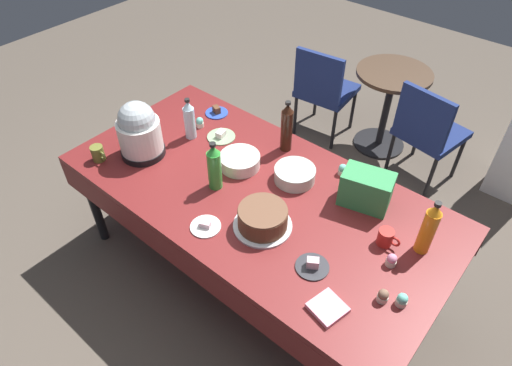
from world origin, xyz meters
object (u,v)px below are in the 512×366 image
object	(u,v)px
soda_bottle_orange_juice	(429,229)
cupcake_berry	(402,300)
dessert_plate_white	(206,226)
maroon_chair_left	(324,88)
glass_salad_bowl	(295,174)
soda_bottle_cola	(287,128)
maroon_chair_right	(428,129)
ceramic_snack_bowl	(240,161)
soda_carton	(366,189)
dessert_plate_sage	(221,136)
potluck_table	(256,198)
cupcake_lemon	(391,260)
round_cafe_table	(389,96)
dessert_plate_charcoal	(312,265)
dessert_plate_cobalt	(217,112)
soda_bottle_water	(189,120)
soda_bottle_lime_soda	(214,167)
cupcake_mint	(343,170)
slow_cooker	(139,131)
coffee_mug_red	(386,237)
cupcake_vanilla	(383,296)
cupcake_cocoa	(200,122)
frosted_layer_cake	(263,218)
coffee_mug_olive	(98,153)

from	to	relation	value
soda_bottle_orange_juice	cupcake_berry	bearing A→B (deg)	-79.11
dessert_plate_white	maroon_chair_left	world-z (taller)	maroon_chair_left
glass_salad_bowl	soda_bottle_orange_juice	xyz separation A→B (m)	(0.77, -0.01, 0.11)
soda_bottle_cola	maroon_chair_right	bearing A→B (deg)	66.93
ceramic_snack_bowl	soda_carton	world-z (taller)	soda_carton
maroon_chair_left	cupcake_berry	bearing A→B (deg)	-48.42
cupcake_berry	maroon_chair_left	distance (m)	2.27
dessert_plate_sage	soda_bottle_orange_juice	xyz separation A→B (m)	(1.37, -0.03, 0.14)
potluck_table	cupcake_lemon	bearing A→B (deg)	1.11
maroon_chair_right	round_cafe_table	xyz separation A→B (m)	(-0.44, 0.22, 0.01)
dessert_plate_charcoal	dessert_plate_sage	distance (m)	1.12
dessert_plate_white	soda_bottle_orange_juice	distance (m)	1.08
soda_bottle_cola	round_cafe_table	xyz separation A→B (m)	(0.05, 1.36, -0.41)
cupcake_lemon	soda_bottle_cola	xyz separation A→B (m)	(-0.91, 0.38, 0.13)
potluck_table	dessert_plate_cobalt	xyz separation A→B (m)	(-0.69, 0.40, 0.07)
soda_bottle_water	round_cafe_table	xyz separation A→B (m)	(0.58, 1.65, -0.38)
soda_bottle_lime_soda	cupcake_mint	bearing A→B (deg)	48.14
cupcake_berry	cupcake_mint	distance (m)	0.87
slow_cooker	coffee_mug_red	xyz separation A→B (m)	(1.46, 0.31, -0.12)
cupcake_vanilla	cupcake_cocoa	bearing A→B (deg)	165.15
soda_carton	dessert_plate_cobalt	bearing A→B (deg)	160.43
slow_cooker	cupcake_cocoa	xyz separation A→B (m)	(0.06, 0.42, -0.14)
dessert_plate_white	dessert_plate_cobalt	distance (m)	1.03
frosted_layer_cake	maroon_chair_left	world-z (taller)	frosted_layer_cake
soda_bottle_lime_soda	cupcake_vanilla	bearing A→B (deg)	-3.35
dessert_plate_charcoal	maroon_chair_right	size ratio (longest dim) A/B	0.19
glass_salad_bowl	cupcake_mint	xyz separation A→B (m)	(0.18, 0.22, -0.01)
soda_carton	soda_bottle_lime_soda	bearing A→B (deg)	-163.59
dessert_plate_charcoal	soda_bottle_water	distance (m)	1.23
potluck_table	maroon_chair_left	xyz separation A→B (m)	(-0.54, 1.54, -0.20)
dessert_plate_charcoal	glass_salad_bowl	bearing A→B (deg)	134.26
ceramic_snack_bowl	maroon_chair_right	distance (m)	1.59
soda_bottle_lime_soda	round_cafe_table	distance (m)	1.93
ceramic_snack_bowl	maroon_chair_left	world-z (taller)	maroon_chair_left
dessert_plate_sage	soda_carton	xyz separation A→B (m)	(0.99, 0.07, 0.09)
dessert_plate_sage	soda_bottle_water	distance (m)	0.22
cupcake_lemon	soda_bottle_orange_juice	xyz separation A→B (m)	(0.07, 0.18, 0.12)
coffee_mug_olive	coffee_mug_red	bearing A→B (deg)	17.68
potluck_table	ceramic_snack_bowl	xyz separation A→B (m)	(-0.20, 0.09, 0.10)
slow_cooker	potluck_table	bearing A→B (deg)	14.99
soda_bottle_orange_juice	coffee_mug_red	bearing A→B (deg)	-151.64
dessert_plate_white	maroon_chair_left	size ratio (longest dim) A/B	0.19
slow_cooker	glass_salad_bowl	distance (m)	0.94
round_cafe_table	coffee_mug_olive	bearing A→B (deg)	-111.07
soda_bottle_water	maroon_chair_right	bearing A→B (deg)	54.42
soda_bottle_orange_juice	soda_carton	xyz separation A→B (m)	(-0.38, 0.10, -0.05)
dessert_plate_cobalt	cupcake_mint	size ratio (longest dim) A/B	2.28
dessert_plate_cobalt	soda_carton	world-z (taller)	soda_carton
dessert_plate_cobalt	maroon_chair_right	xyz separation A→B (m)	(1.08, 1.13, -0.27)
coffee_mug_red	maroon_chair_left	xyz separation A→B (m)	(-1.27, 1.42, -0.30)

